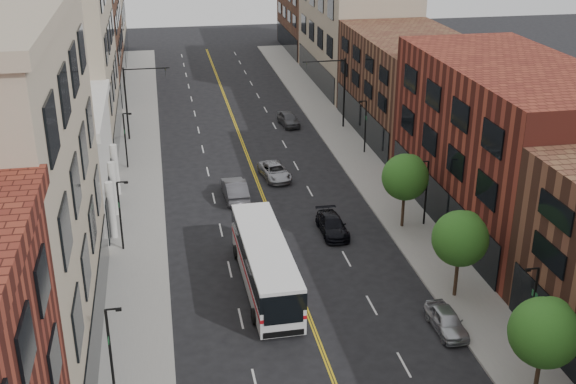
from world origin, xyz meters
TOP-DOWN VIEW (x-y plane):
  - sidewalk_left at (-10.00, 35.00)m, footprint 4.00×110.00m
  - sidewalk_right at (10.00, 35.00)m, footprint 4.00×110.00m
  - bldg_l_white at (-17.00, 31.00)m, footprint 10.00×14.00m
  - bldg_l_far_a at (-17.00, 48.00)m, footprint 10.00×20.00m
  - bldg_l_far_b at (-17.00, 68.00)m, footprint 10.00×20.00m
  - bldg_r_mid at (17.00, 24.00)m, footprint 10.00×22.00m
  - bldg_r_far_a at (17.00, 45.00)m, footprint 10.00×20.00m
  - bldg_r_far_b at (17.00, 66.00)m, footprint 10.00×22.00m
  - bldg_r_far_c at (17.00, 86.00)m, footprint 10.00×18.00m
  - tree_r_1 at (9.39, 4.07)m, footprint 3.40×3.40m
  - tree_r_2 at (9.39, 14.07)m, footprint 3.40×3.40m
  - tree_r_3 at (9.39, 24.07)m, footprint 3.40×3.40m
  - lamp_l_1 at (-10.95, 8.00)m, footprint 0.81×0.55m
  - lamp_l_2 at (-10.95, 24.00)m, footprint 0.81×0.55m
  - lamp_l_3 at (-10.95, 40.00)m, footprint 0.81×0.55m
  - lamp_r_1 at (10.95, 8.00)m, footprint 0.81×0.55m
  - lamp_r_2 at (10.95, 24.00)m, footprint 0.81×0.55m
  - lamp_r_3 at (10.95, 40.00)m, footprint 0.81×0.55m
  - signal_mast_left at (-10.27, 48.00)m, footprint 4.49×0.18m
  - signal_mast_right at (10.27, 48.00)m, footprint 4.49×0.18m
  - city_bus at (-2.00, 17.40)m, footprint 3.09×12.22m
  - car_parked_far at (7.40, 10.66)m, footprint 1.63×3.87m
  - car_lane_behind at (-2.29, 31.61)m, footprint 1.90×5.01m
  - car_lane_a at (3.97, 24.00)m, footprint 1.85×4.47m
  - car_lane_b at (1.62, 35.38)m, footprint 2.72×4.82m
  - car_lane_c at (5.50, 49.91)m, footprint 2.14×4.32m

SIDE VIEW (x-z plane):
  - sidewalk_left at x=-10.00m, z-range 0.00..0.15m
  - sidewalk_right at x=10.00m, z-range 0.00..0.15m
  - car_lane_b at x=1.62m, z-range 0.00..1.27m
  - car_lane_a at x=3.97m, z-range 0.00..1.29m
  - car_parked_far at x=7.40m, z-range 0.00..1.31m
  - car_lane_c at x=5.50m, z-range 0.00..1.42m
  - car_lane_behind at x=-2.29m, z-range 0.00..1.63m
  - city_bus at x=-2.00m, z-range 0.25..3.38m
  - lamp_l_1 at x=-10.95m, z-range 0.45..5.50m
  - lamp_l_2 at x=-10.95m, z-range 0.45..5.50m
  - lamp_l_3 at x=-10.95m, z-range 0.45..5.50m
  - lamp_r_1 at x=10.95m, z-range 0.45..5.50m
  - lamp_r_2 at x=10.95m, z-range 0.45..5.50m
  - lamp_r_3 at x=10.95m, z-range 0.45..5.50m
  - bldg_l_white at x=-17.00m, z-range 0.00..8.00m
  - tree_r_1 at x=9.39m, z-range 1.33..6.92m
  - tree_r_2 at x=9.39m, z-range 1.33..6.92m
  - tree_r_3 at x=9.39m, z-range 1.33..6.92m
  - signal_mast_left at x=-10.27m, z-range 1.05..8.25m
  - signal_mast_right at x=10.27m, z-range 1.05..8.25m
  - bldg_r_far_a at x=17.00m, z-range 0.00..10.00m
  - bldg_r_far_c at x=17.00m, z-range 0.00..11.00m
  - bldg_r_mid at x=17.00m, z-range 0.00..12.00m
  - bldg_r_far_b at x=17.00m, z-range 0.00..14.00m
  - bldg_l_far_b at x=-17.00m, z-range 0.00..15.00m
  - bldg_l_far_a at x=-17.00m, z-range 0.00..18.00m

